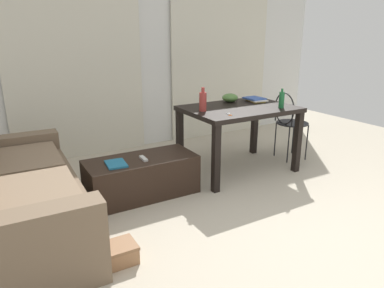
{
  "coord_description": "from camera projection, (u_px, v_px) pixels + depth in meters",
  "views": [
    {
      "loc": [
        -2.09,
        -1.54,
        1.57
      ],
      "look_at": [
        -0.27,
        1.6,
        0.42
      ],
      "focal_mm": 32.96,
      "sensor_mm": 36.0,
      "label": 1
    }
  ],
  "objects": [
    {
      "name": "bottle_near",
      "position": [
        203.0,
        101.0,
        3.77
      ],
      "size": [
        0.08,
        0.08,
        0.26
      ],
      "color": "#99332D",
      "rests_on": "craft_table"
    },
    {
      "name": "couch",
      "position": [
        17.0,
        199.0,
        2.85
      ],
      "size": [
        0.92,
        2.01,
        0.7
      ],
      "color": "brown",
      "rests_on": "ground"
    },
    {
      "name": "craft_table",
      "position": [
        239.0,
        116.0,
        4.04
      ],
      "size": [
        1.24,
        0.87,
        0.76
      ],
      "color": "black",
      "rests_on": "ground"
    },
    {
      "name": "bottle_far",
      "position": [
        282.0,
        100.0,
        3.93
      ],
      "size": [
        0.06,
        0.06,
        0.22
      ],
      "color": "#195B2D",
      "rests_on": "craft_table"
    },
    {
      "name": "tv_remote_primary",
      "position": [
        143.0,
        158.0,
        3.42
      ],
      "size": [
        0.05,
        0.14,
        0.02
      ],
      "primitive_type": "cube",
      "rotation": [
        0.0,
        0.0,
        -0.04
      ],
      "color": "#B7B7B2",
      "rests_on": "coffee_table"
    },
    {
      "name": "curtains",
      "position": [
        157.0,
        67.0,
        4.93
      ],
      "size": [
        3.89,
        0.03,
        2.24
      ],
      "color": "beige",
      "rests_on": "ground"
    },
    {
      "name": "book_stack",
      "position": [
        255.0,
        99.0,
        4.34
      ],
      "size": [
        0.22,
        0.29,
        0.04
      ],
      "color": "gold",
      "rests_on": "craft_table"
    },
    {
      "name": "bowl",
      "position": [
        230.0,
        98.0,
        4.28
      ],
      "size": [
        0.19,
        0.19,
        0.1
      ],
      "primitive_type": "ellipsoid",
      "color": "#477033",
      "rests_on": "craft_table"
    },
    {
      "name": "coffee_table",
      "position": [
        142.0,
        177.0,
        3.52
      ],
      "size": [
        1.09,
        0.48,
        0.4
      ],
      "color": "black",
      "rests_on": "ground"
    },
    {
      "name": "wire_chair",
      "position": [
        288.0,
        118.0,
        4.45
      ],
      "size": [
        0.4,
        0.42,
        0.87
      ],
      "color": "black",
      "rests_on": "ground"
    },
    {
      "name": "shoebox",
      "position": [
        112.0,
        255.0,
        2.49
      ],
      "size": [
        0.35,
        0.21,
        0.14
      ],
      "color": "#996B47",
      "rests_on": "ground"
    },
    {
      "name": "ground_plane",
      "position": [
        234.0,
        189.0,
        3.71
      ],
      "size": [
        7.53,
        7.53,
        0.0
      ],
      "primitive_type": "plane",
      "color": "#B2A893"
    },
    {
      "name": "wall_back",
      "position": [
        154.0,
        55.0,
        4.95
      ],
      "size": [
        5.7,
        0.1,
        2.56
      ],
      "primitive_type": "cube",
      "color": "silver",
      "rests_on": "ground"
    },
    {
      "name": "scissors",
      "position": [
        229.0,
        115.0,
        3.62
      ],
      "size": [
        0.08,
        0.12,
        0.0
      ],
      "color": "#9EA0A5",
      "rests_on": "craft_table"
    },
    {
      "name": "magazine",
      "position": [
        116.0,
        164.0,
        3.28
      ],
      "size": [
        0.2,
        0.26,
        0.02
      ],
      "primitive_type": "cube",
      "rotation": [
        0.0,
        0.0,
        -0.1
      ],
      "color": "#1E668C",
      "rests_on": "coffee_table"
    }
  ]
}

